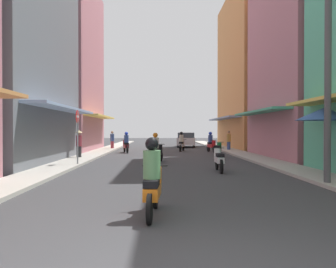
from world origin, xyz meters
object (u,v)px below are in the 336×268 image
(parked_car, at_px, (186,140))
(street_sign_no_entry, at_px, (77,130))
(motorbike_maroon, at_px, (126,143))
(motorbike_red, at_px, (211,143))
(utility_pole, at_px, (328,62))
(pedestrian_crossing, at_px, (112,140))
(motorbike_white, at_px, (219,159))
(motorbike_green, at_px, (218,150))
(vendor_umbrella, at_px, (324,114))
(motorbike_silver, at_px, (182,143))
(pedestrian_foreground, at_px, (79,143))
(motorbike_orange, at_px, (153,181))
(motorbike_black, at_px, (156,149))
(pedestrian_far, at_px, (229,141))

(parked_car, xyz_separation_m, street_sign_no_entry, (-6.52, -17.58, 0.98))
(motorbike_maroon, height_order, motorbike_red, same)
(utility_pole, bearing_deg, motorbike_red, 94.34)
(pedestrian_crossing, bearing_deg, motorbike_red, -25.08)
(parked_car, bearing_deg, utility_pole, -83.96)
(motorbike_white, distance_m, pedestrian_crossing, 16.89)
(motorbike_green, bearing_deg, vendor_umbrella, -76.17)
(motorbike_silver, height_order, pedestrian_crossing, pedestrian_crossing)
(pedestrian_foreground, bearing_deg, utility_pole, -44.45)
(motorbike_orange, xyz_separation_m, utility_pole, (5.26, 3.38, 3.07))
(motorbike_maroon, xyz_separation_m, parked_car, (5.18, 8.30, 0.04))
(motorbike_black, height_order, motorbike_green, motorbike_black)
(motorbike_red, distance_m, motorbike_green, 4.90)
(motorbike_orange, xyz_separation_m, vendor_umbrella, (5.97, 5.00, 1.58))
(motorbike_maroon, xyz_separation_m, motorbike_silver, (4.31, 1.64, 0.00))
(parked_car, xyz_separation_m, pedestrian_far, (2.97, -6.39, 0.08))
(motorbike_red, bearing_deg, pedestrian_far, 42.33)
(pedestrian_far, relative_size, utility_pole, 0.22)
(motorbike_black, bearing_deg, motorbike_green, 38.86)
(utility_pole, bearing_deg, pedestrian_foreground, 135.55)
(motorbike_silver, distance_m, motorbike_white, 13.02)
(motorbike_white, xyz_separation_m, street_sign_no_entry, (-6.32, 2.09, 1.21))
(motorbike_silver, xyz_separation_m, pedestrian_foreground, (-6.52, -6.99, 0.26))
(motorbike_red, relative_size, pedestrian_foreground, 1.04)
(motorbike_silver, relative_size, pedestrian_foreground, 1.03)
(motorbike_black, xyz_separation_m, motorbike_white, (2.62, -3.81, -0.20))
(motorbike_black, bearing_deg, motorbike_red, 62.59)
(motorbike_green, bearing_deg, motorbike_silver, 106.88)
(motorbike_maroon, height_order, pedestrian_crossing, pedestrian_crossing)
(motorbike_white, relative_size, utility_pole, 0.24)
(parked_car, bearing_deg, motorbike_black, -100.08)
(utility_pole, bearing_deg, motorbike_orange, -147.24)
(motorbike_silver, height_order, pedestrian_foreground, pedestrian_foreground)
(motorbike_silver, bearing_deg, motorbike_green, -73.12)
(pedestrian_crossing, bearing_deg, utility_pole, -64.24)
(motorbike_black, height_order, utility_pole, utility_pole)
(motorbike_black, relative_size, pedestrian_foreground, 1.01)
(motorbike_black, relative_size, motorbike_green, 0.99)
(motorbike_white, distance_m, utility_pole, 5.60)
(parked_car, bearing_deg, pedestrian_crossing, -148.79)
(pedestrian_crossing, relative_size, pedestrian_far, 0.98)
(motorbike_silver, height_order, parked_car, motorbike_silver)
(pedestrian_far, bearing_deg, parked_car, 114.90)
(pedestrian_crossing, xyz_separation_m, street_sign_no_entry, (0.28, -13.46, 0.91))
(motorbike_red, relative_size, motorbike_green, 1.02)
(motorbike_black, relative_size, motorbike_red, 0.97)
(motorbike_silver, xyz_separation_m, pedestrian_far, (3.85, 0.26, 0.12))
(motorbike_black, distance_m, motorbike_white, 4.62)
(motorbike_white, distance_m, pedestrian_foreground, 9.39)
(motorbike_silver, relative_size, motorbike_white, 0.98)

